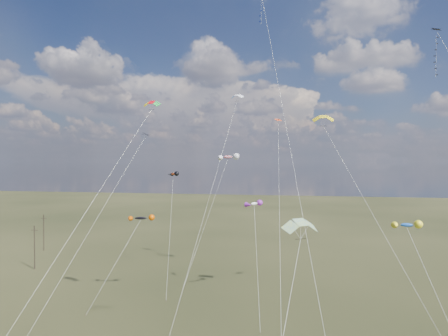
% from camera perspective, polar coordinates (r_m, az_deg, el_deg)
% --- Properties ---
extents(utility_pole_near, '(1.40, 0.20, 8.00)m').
position_cam_1_polar(utility_pole_near, '(82.83, -25.45, -10.15)').
color(utility_pole_near, black).
rests_on(utility_pole_near, ground).
extents(utility_pole_far, '(1.40, 0.20, 8.00)m').
position_cam_1_polar(utility_pole_far, '(98.62, -24.36, -8.36)').
color(utility_pole_far, black).
rests_on(utility_pole_far, ground).
extents(diamond_black_high, '(7.14, 26.51, 35.86)m').
position_cam_1_polar(diamond_black_high, '(53.68, 29.07, 12.45)').
color(diamond_black_high, black).
rests_on(diamond_black_high, ground).
extents(diamond_navy_tall, '(9.09, 22.39, 43.58)m').
position_cam_1_polar(diamond_navy_tall, '(56.75, 5.98, 18.93)').
color(diamond_navy_tall, '#0E204C').
rests_on(diamond_navy_tall, ground).
extents(diamond_black_mid, '(9.52, 13.62, 23.60)m').
position_cam_1_polar(diamond_black_mid, '(50.26, -15.09, -2.28)').
color(diamond_black_mid, black).
rests_on(diamond_black_mid, ground).
extents(diamond_orange_center, '(1.87, 15.81, 25.69)m').
position_cam_1_polar(diamond_orange_center, '(49.84, 7.86, -1.44)').
color(diamond_orange_center, red).
rests_on(diamond_orange_center, ground).
extents(parafoil_yellow, '(13.06, 18.12, 26.43)m').
position_cam_1_polar(parafoil_yellow, '(54.11, 14.04, 7.03)').
color(parafoil_yellow, gold).
rests_on(parafoil_yellow, ground).
extents(parafoil_blue_white, '(4.92, 27.40, 32.11)m').
position_cam_1_polar(parafoil_blue_white, '(70.88, 1.84, 10.20)').
color(parafoil_blue_white, blue).
rests_on(parafoil_blue_white, ground).
extents(parafoil_striped, '(4.29, 9.52, 15.74)m').
position_cam_1_polar(parafoil_striped, '(32.84, 10.89, -7.67)').
color(parafoil_striped, '#FAFF1E').
rests_on(parafoil_striped, ground).
extents(parafoil_tricolor, '(10.10, 19.94, 27.88)m').
position_cam_1_polar(parafoil_tricolor, '(51.32, -10.47, 8.99)').
color(parafoil_tricolor, '#CFBA06').
rests_on(parafoil_tricolor, ground).
extents(novelty_black_orange, '(5.82, 9.77, 11.98)m').
position_cam_1_polar(novelty_black_orange, '(60.77, -11.82, -7.05)').
color(novelty_black_orange, black).
rests_on(novelty_black_orange, ground).
extents(novelty_orange_black, '(4.99, 15.89, 18.12)m').
position_cam_1_polar(novelty_orange_black, '(72.03, -7.25, -0.93)').
color(novelty_orange_black, '#D64714').
rests_on(novelty_orange_black, ground).
extents(novelty_white_purple, '(3.25, 12.88, 14.28)m').
position_cam_1_polar(novelty_white_purple, '(57.86, 4.34, -5.15)').
color(novelty_white_purple, white).
rests_on(novelty_white_purple, ground).
extents(novelty_redwhite_stripe, '(6.89, 11.41, 21.31)m').
position_cam_1_polar(novelty_redwhite_stripe, '(70.64, 0.55, 1.54)').
color(novelty_redwhite_stripe, red).
rests_on(novelty_redwhite_stripe, ground).
extents(novelty_blue_yellow, '(5.54, 9.29, 14.94)m').
position_cam_1_polar(novelty_blue_yellow, '(37.41, 24.72, -7.58)').
color(novelty_blue_yellow, '#174EAD').
rests_on(novelty_blue_yellow, ground).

